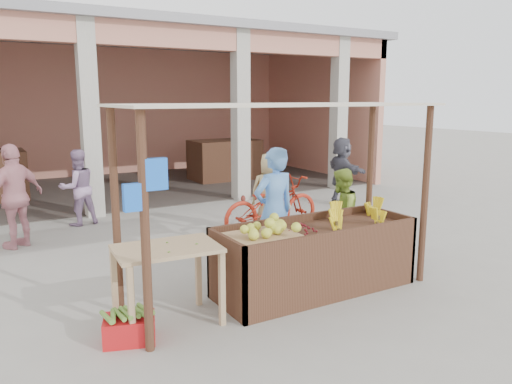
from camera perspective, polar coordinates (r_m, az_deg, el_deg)
ground at (r=6.36m, az=2.99°, el=-11.94°), size 60.00×60.00×0.00m
market_building at (r=14.21m, az=-17.26°, el=11.27°), size 14.40×6.40×4.20m
fruit_stall at (r=6.50m, az=6.75°, el=-7.75°), size 2.60×0.95×0.80m
stall_awning at (r=5.93m, az=2.73°, el=6.14°), size 4.09×1.35×2.39m
banana_heap at (r=6.79m, az=11.06°, el=-2.63°), size 1.14×0.62×0.21m
melon_tray at (r=5.88m, az=0.87°, el=-4.58°), size 0.81×0.70×0.21m
berry_heap at (r=6.19m, az=5.02°, el=-4.10°), size 0.45×0.37×0.14m
side_table at (r=5.48m, az=-10.13°, el=-7.59°), size 1.14×0.81×0.89m
papaya_pile at (r=5.41m, az=-10.22°, el=-5.12°), size 0.73×0.42×0.21m
red_crate at (r=5.42m, az=-14.25°, el=-14.95°), size 0.60×0.51×0.26m
plantain_bundle at (r=5.35m, az=-14.34°, el=-13.27°), size 0.42×0.30×0.08m
produce_sacks at (r=12.04m, az=-1.00°, el=0.48°), size 0.81×0.76×0.62m
vendor_blue at (r=6.96m, az=2.08°, el=-1.70°), size 0.74×0.56×1.91m
vendor_green at (r=7.79m, az=9.68°, el=-2.17°), size 0.81×0.71×1.46m
motorcycle at (r=9.08m, az=1.79°, el=-1.37°), size 0.83×2.13×1.09m
shopper_b at (r=9.05m, az=-25.82°, el=-0.08°), size 1.22×1.07×1.84m
shopper_c at (r=8.96m, az=1.64°, el=0.31°), size 0.94×0.93×1.66m
shopper_d at (r=11.72m, az=9.78°, el=2.60°), size 0.91×1.61×1.65m
shopper_f at (r=10.24m, az=-19.72°, el=0.86°), size 0.86×0.59×1.61m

